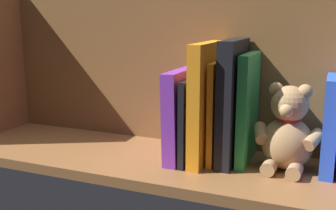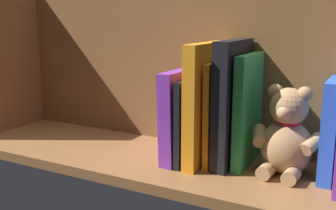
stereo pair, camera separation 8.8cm
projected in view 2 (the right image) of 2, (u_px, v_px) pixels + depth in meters
The scene contains 11 objects.
ground_plane at pixel (168, 162), 90.61cm from camera, with size 105.43×29.61×2.20cm, color brown.
shelf_back_panel at pixel (193, 63), 96.97cm from camera, with size 105.43×1.50×39.48cm, color brown.
shelf_side_divider at pixel (4, 58), 109.61cm from camera, with size 2.40×23.61×39.48cm, color brown.
book_3 at pixel (332, 129), 77.25cm from camera, with size 2.65×13.07×19.32cm, color blue.
teddy_bear at pixel (287, 136), 79.27cm from camera, with size 14.48×11.78×17.87cm.
book_4 at pixel (248, 110), 83.88cm from camera, with size 2.00×14.27×23.37cm, color green.
book_5 at pixel (232, 103), 84.27cm from camera, with size 3.18×16.09×26.18cm, color black.
book_6 at pixel (220, 112), 86.26cm from camera, with size 1.28×15.60×21.67cm, color orange.
book_7 at pixel (206, 103), 85.91cm from camera, with size 2.73×18.26×25.52cm, color orange.
book_8 at pixel (195, 118), 87.97cm from camera, with size 1.26×18.11×18.11cm, color black.
book_9 at pixel (184, 114), 89.00cm from camera, with size 3.00×18.25×19.61cm, color purple.
Camera 2 is at (-40.60, 75.60, 30.67)cm, focal length 43.19 mm.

